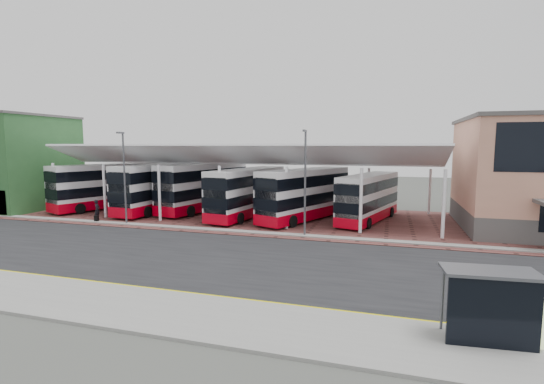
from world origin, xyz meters
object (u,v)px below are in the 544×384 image
object	(u,v)px
bus_0	(107,186)
bus_5	(369,198)
bus_3	(247,193)
bus_4	(305,195)
pedestrian	(97,210)
bus_2	(204,187)
bus_shelter	(500,300)
bus_1	(159,188)

from	to	relation	value
bus_0	bus_5	xyz separation A→B (m)	(27.96, 0.54, -0.29)
bus_3	bus_4	size ratio (longest dim) A/B	1.00
bus_0	pedestrian	size ratio (longest dim) A/B	6.41
bus_2	bus_4	bearing A→B (deg)	1.49
bus_0	bus_5	world-z (taller)	bus_0
bus_5	bus_shelter	xyz separation A→B (m)	(5.48, -22.02, -0.47)
bus_3	bus_2	bearing A→B (deg)	168.32
bus_2	pedestrian	world-z (taller)	bus_2
bus_0	bus_5	bearing A→B (deg)	21.97
bus_1	bus_shelter	xyz separation A→B (m)	(26.92, -21.59, -0.81)
bus_5	bus_0	bearing A→B (deg)	-162.86
bus_2	bus_3	distance (m)	6.14
bus_shelter	bus_0	bearing A→B (deg)	142.33
bus_2	bus_4	xyz separation A→B (m)	(11.38, -2.17, -0.15)
bus_2	bus_5	distance (m)	17.13
bus_4	bus_shelter	size ratio (longest dim) A/B	3.54
bus_0	bus_2	world-z (taller)	bus_2
bus_0	bus_shelter	size ratio (longest dim) A/B	3.67
bus_1	bus_4	xyz separation A→B (m)	(15.73, -0.52, -0.12)
bus_3	bus_shelter	distance (m)	26.94
bus_0	bus_1	bearing A→B (deg)	21.86
bus_1	bus_5	xyz separation A→B (m)	(21.44, 0.43, -0.34)
bus_5	pedestrian	xyz separation A→B (m)	(-24.17, -6.58, -1.18)
bus_2	bus_3	size ratio (longest dim) A/B	1.08
bus_3	bus_4	world-z (taller)	bus_4
bus_5	pedestrian	bearing A→B (deg)	-148.73
bus_3	bus_1	bearing A→B (deg)	-173.73
bus_4	bus_5	xyz separation A→B (m)	(5.71, 0.94, -0.22)
bus_1	bus_3	size ratio (longest dim) A/B	1.05
bus_3	bus_shelter	world-z (taller)	bus_3
bus_1	bus_2	distance (m)	4.66
bus_3	bus_4	distance (m)	5.65
bus_0	bus_3	distance (m)	16.61
bus_1	bus_5	distance (m)	21.45
bus_4	bus_5	size ratio (longest dim) A/B	1.09
bus_2	bus_shelter	distance (m)	32.40
bus_2	pedestrian	size ratio (longest dim) A/B	6.66
bus_2	bus_4	distance (m)	11.58
bus_2	bus_shelter	xyz separation A→B (m)	(22.57, -23.24, -0.83)
bus_4	bus_5	world-z (taller)	bus_4
pedestrian	bus_4	bearing A→B (deg)	-90.52
bus_3	pedestrian	size ratio (longest dim) A/B	6.18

